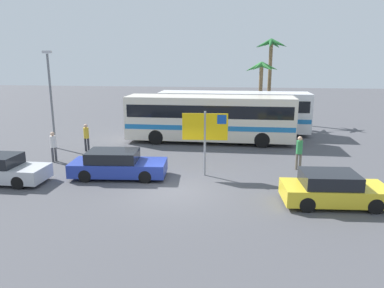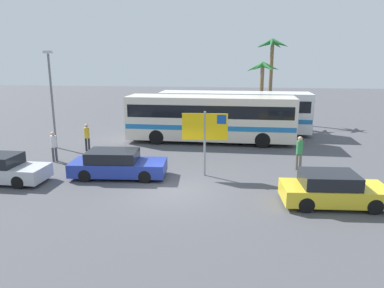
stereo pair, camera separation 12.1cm
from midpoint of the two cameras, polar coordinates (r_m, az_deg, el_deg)
The scene contains 12 objects.
ground at distance 15.80m, azimuth -2.65°, elevation -7.43°, with size 120.00×120.00×0.00m, color #4C4C51.
bus_front_coach at distance 24.55m, azimuth 3.07°, elevation 4.39°, with size 11.35×2.65×3.17m.
bus_rear_coach at distance 27.73m, azimuth 6.89°, elevation 5.35°, with size 11.35×2.65×3.17m.
ferry_sign at distance 17.21m, azimuth 2.42°, elevation 2.36°, with size 2.20×0.18×3.20m.
car_yellow at distance 15.14m, azimuth 21.77°, elevation -6.80°, with size 4.14×2.02×1.32m.
car_blue at distance 17.73m, azimuth -11.68°, elevation -3.20°, with size 4.69×2.15×1.32m.
pedestrian_by_bus at distance 19.18m, azimuth 16.96°, elevation -0.95°, with size 0.32×0.32×1.78m.
pedestrian_near_sign at distance 21.33m, azimuth -21.07°, elevation -0.00°, with size 0.32×0.32×1.70m.
pedestrian_crossing_lot at distance 23.09m, azimuth -16.30°, elevation 1.37°, with size 0.32×0.32×1.73m.
lamp_post_left_side at distance 24.32m, azimuth -21.37°, elevation 7.22°, with size 0.56×0.20×6.13m.
palm_tree_seaside at distance 33.41m, azimuth 12.75°, elevation 13.79°, with size 2.94×2.92×7.40m.
palm_tree_inland at distance 31.30m, azimuth 11.28°, elevation 10.92°, with size 2.94×2.68×5.42m.
Camera 2 is at (2.73, -14.52, 5.61)m, focal length 33.37 mm.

